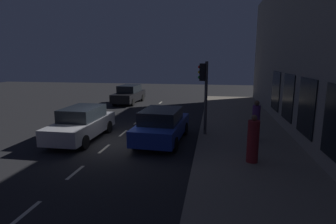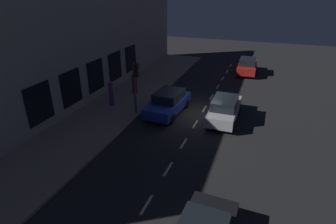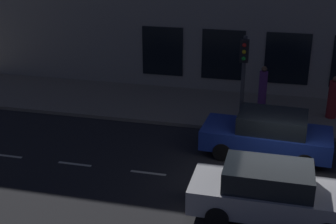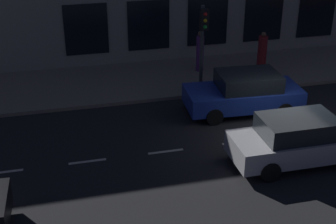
{
  "view_description": "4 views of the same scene",
  "coord_description": "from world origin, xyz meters",
  "px_view_note": "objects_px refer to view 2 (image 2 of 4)",
  "views": [
    {
      "loc": [
        4.68,
        -11.98,
        3.92
      ],
      "look_at": [
        2.33,
        2.14,
        1.12
      ],
      "focal_mm": 29.48,
      "sensor_mm": 36.0,
      "label": 1
    },
    {
      "loc": [
        -3.87,
        17.35,
        8.32
      ],
      "look_at": [
        1.44,
        2.9,
        1.21
      ],
      "focal_mm": 29.43,
      "sensor_mm": 36.0,
      "label": 2
    },
    {
      "loc": [
        -12.87,
        0.36,
        7.4
      ],
      "look_at": [
        2.41,
        4.13,
        1.24
      ],
      "focal_mm": 49.64,
      "sensor_mm": 36.0,
      "label": 3
    },
    {
      "loc": [
        -13.58,
        7.53,
        8.2
      ],
      "look_at": [
        0.6,
        3.97,
        1.16
      ],
      "focal_mm": 51.77,
      "sensor_mm": 36.0,
      "label": 4
    }
  ],
  "objects_px": {
    "traffic_light": "(136,80)",
    "pedestrian_0": "(135,83)",
    "parked_car_0": "(225,109)",
    "parked_car_2": "(247,66)",
    "pedestrian_1": "(111,94)",
    "parked_car_1": "(168,102)"
  },
  "relations": [
    {
      "from": "traffic_light",
      "to": "pedestrian_0",
      "type": "bearing_deg",
      "value": -61.25
    },
    {
      "from": "traffic_light",
      "to": "parked_car_0",
      "type": "height_order",
      "value": "traffic_light"
    },
    {
      "from": "parked_car_2",
      "to": "pedestrian_1",
      "type": "bearing_deg",
      "value": -126.9
    },
    {
      "from": "parked_car_1",
      "to": "parked_car_2",
      "type": "distance_m",
      "value": 12.63
    },
    {
      "from": "traffic_light",
      "to": "pedestrian_0",
      "type": "height_order",
      "value": "traffic_light"
    },
    {
      "from": "traffic_light",
      "to": "parked_car_0",
      "type": "bearing_deg",
      "value": -166.53
    },
    {
      "from": "parked_car_0",
      "to": "parked_car_2",
      "type": "bearing_deg",
      "value": 88.42
    },
    {
      "from": "parked_car_1",
      "to": "pedestrian_1",
      "type": "distance_m",
      "value": 4.37
    },
    {
      "from": "parked_car_0",
      "to": "parked_car_2",
      "type": "xyz_separation_m",
      "value": [
        -0.36,
        -11.6,
        -0.0
      ]
    },
    {
      "from": "parked_car_1",
      "to": "parked_car_2",
      "type": "xyz_separation_m",
      "value": [
        -4.29,
        -11.88,
        -0.0
      ]
    },
    {
      "from": "pedestrian_0",
      "to": "traffic_light",
      "type": "bearing_deg",
      "value": -35.12
    },
    {
      "from": "parked_car_1",
      "to": "pedestrian_1",
      "type": "bearing_deg",
      "value": 8.87
    },
    {
      "from": "parked_car_0",
      "to": "pedestrian_1",
      "type": "height_order",
      "value": "pedestrian_1"
    },
    {
      "from": "pedestrian_1",
      "to": "pedestrian_0",
      "type": "bearing_deg",
      "value": 109.45
    },
    {
      "from": "pedestrian_0",
      "to": "parked_car_2",
      "type": "bearing_deg",
      "value": 75.3
    },
    {
      "from": "parked_car_0",
      "to": "parked_car_1",
      "type": "height_order",
      "value": "same"
    },
    {
      "from": "parked_car_0",
      "to": "parked_car_1",
      "type": "relative_size",
      "value": 1.0
    },
    {
      "from": "parked_car_0",
      "to": "parked_car_1",
      "type": "distance_m",
      "value": 3.94
    },
    {
      "from": "traffic_light",
      "to": "parked_car_1",
      "type": "bearing_deg",
      "value": -149.54
    },
    {
      "from": "traffic_light",
      "to": "parked_car_2",
      "type": "relative_size",
      "value": 0.84
    },
    {
      "from": "parked_car_1",
      "to": "parked_car_0",
      "type": "bearing_deg",
      "value": -172.57
    },
    {
      "from": "pedestrian_0",
      "to": "pedestrian_1",
      "type": "distance_m",
      "value": 2.91
    }
  ]
}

